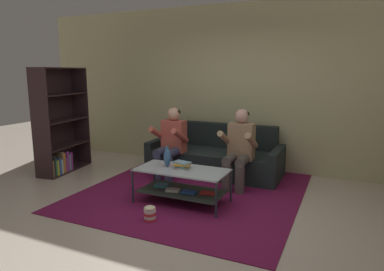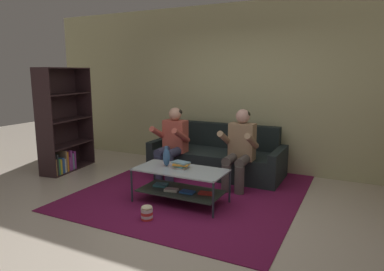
{
  "view_description": "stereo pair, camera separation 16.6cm",
  "coord_description": "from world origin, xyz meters",
  "px_view_note": "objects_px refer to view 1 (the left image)",
  "views": [
    {
      "loc": [
        1.75,
        -3.49,
        1.73
      ],
      "look_at": [
        -0.28,
        0.94,
        0.82
      ],
      "focal_mm": 32.0,
      "sensor_mm": 36.0,
      "label": 1
    },
    {
      "loc": [
        1.9,
        -3.42,
        1.73
      ],
      "look_at": [
        -0.28,
        0.94,
        0.82
      ],
      "focal_mm": 32.0,
      "sensor_mm": 36.0,
      "label": 2
    }
  ],
  "objects_px": {
    "person_seated_right": "(239,146)",
    "vase": "(167,157)",
    "bookshelf": "(58,132)",
    "person_seated_left": "(171,140)",
    "couch": "(215,158)",
    "coffee_table": "(182,181)",
    "book_stack": "(182,165)",
    "popcorn_tub": "(150,213)"
  },
  "relations": [
    {
      "from": "vase",
      "to": "bookshelf",
      "type": "distance_m",
      "value": 2.4
    },
    {
      "from": "couch",
      "to": "coffee_table",
      "type": "distance_m",
      "value": 1.48
    },
    {
      "from": "coffee_table",
      "to": "bookshelf",
      "type": "distance_m",
      "value": 2.67
    },
    {
      "from": "person_seated_right",
      "to": "vase",
      "type": "bearing_deg",
      "value": -129.53
    },
    {
      "from": "person_seated_left",
      "to": "book_stack",
      "type": "distance_m",
      "value": 1.11
    },
    {
      "from": "coffee_table",
      "to": "bookshelf",
      "type": "bearing_deg",
      "value": 170.24
    },
    {
      "from": "person_seated_right",
      "to": "coffee_table",
      "type": "relative_size",
      "value": 0.98
    },
    {
      "from": "coffee_table",
      "to": "popcorn_tub",
      "type": "xyz_separation_m",
      "value": [
        -0.09,
        -0.66,
        -0.21
      ]
    },
    {
      "from": "person_seated_left",
      "to": "bookshelf",
      "type": "height_order",
      "value": "bookshelf"
    },
    {
      "from": "person_seated_left",
      "to": "coffee_table",
      "type": "height_order",
      "value": "person_seated_left"
    },
    {
      "from": "bookshelf",
      "to": "popcorn_tub",
      "type": "distance_m",
      "value": 2.82
    },
    {
      "from": "person_seated_left",
      "to": "bookshelf",
      "type": "xyz_separation_m",
      "value": [
        -1.95,
        -0.49,
        0.08
      ]
    },
    {
      "from": "person_seated_left",
      "to": "book_stack",
      "type": "relative_size",
      "value": 4.54
    },
    {
      "from": "couch",
      "to": "person_seated_left",
      "type": "bearing_deg",
      "value": -137.33
    },
    {
      "from": "coffee_table",
      "to": "vase",
      "type": "xyz_separation_m",
      "value": [
        -0.24,
        0.05,
        0.29
      ]
    },
    {
      "from": "couch",
      "to": "person_seated_right",
      "type": "distance_m",
      "value": 0.87
    },
    {
      "from": "book_stack",
      "to": "bookshelf",
      "type": "bearing_deg",
      "value": 171.26
    },
    {
      "from": "person_seated_left",
      "to": "popcorn_tub",
      "type": "bearing_deg",
      "value": -70.48
    },
    {
      "from": "bookshelf",
      "to": "popcorn_tub",
      "type": "height_order",
      "value": "bookshelf"
    },
    {
      "from": "bookshelf",
      "to": "coffee_table",
      "type": "bearing_deg",
      "value": -9.76
    },
    {
      "from": "couch",
      "to": "bookshelf",
      "type": "relative_size",
      "value": 1.25
    },
    {
      "from": "bookshelf",
      "to": "person_seated_left",
      "type": "bearing_deg",
      "value": 14.21
    },
    {
      "from": "book_stack",
      "to": "popcorn_tub",
      "type": "bearing_deg",
      "value": -96.15
    },
    {
      "from": "coffee_table",
      "to": "bookshelf",
      "type": "height_order",
      "value": "bookshelf"
    },
    {
      "from": "person_seated_right",
      "to": "vase",
      "type": "xyz_separation_m",
      "value": [
        -0.74,
        -0.89,
        -0.04
      ]
    },
    {
      "from": "coffee_table",
      "to": "popcorn_tub",
      "type": "height_order",
      "value": "coffee_table"
    },
    {
      "from": "vase",
      "to": "book_stack",
      "type": "relative_size",
      "value": 1.08
    },
    {
      "from": "bookshelf",
      "to": "vase",
      "type": "bearing_deg",
      "value": -9.56
    },
    {
      "from": "person_seated_left",
      "to": "vase",
      "type": "distance_m",
      "value": 0.99
    },
    {
      "from": "person_seated_right",
      "to": "coffee_table",
      "type": "distance_m",
      "value": 1.12
    },
    {
      "from": "couch",
      "to": "popcorn_tub",
      "type": "distance_m",
      "value": 2.14
    },
    {
      "from": "vase",
      "to": "couch",
      "type": "bearing_deg",
      "value": 83.66
    },
    {
      "from": "person_seated_right",
      "to": "vase",
      "type": "height_order",
      "value": "person_seated_right"
    },
    {
      "from": "bookshelf",
      "to": "person_seated_right",
      "type": "bearing_deg",
      "value": 9.07
    },
    {
      "from": "person_seated_right",
      "to": "book_stack",
      "type": "distance_m",
      "value": 1.04
    },
    {
      "from": "vase",
      "to": "bookshelf",
      "type": "bearing_deg",
      "value": 170.44
    },
    {
      "from": "coffee_table",
      "to": "popcorn_tub",
      "type": "relative_size",
      "value": 6.61
    },
    {
      "from": "couch",
      "to": "person_seated_left",
      "type": "xyz_separation_m",
      "value": [
        -0.58,
        -0.53,
        0.35
      ]
    },
    {
      "from": "couch",
      "to": "popcorn_tub",
      "type": "relative_size",
      "value": 12.26
    },
    {
      "from": "vase",
      "to": "book_stack",
      "type": "distance_m",
      "value": 0.24
    },
    {
      "from": "couch",
      "to": "vase",
      "type": "bearing_deg",
      "value": -96.34
    },
    {
      "from": "person_seated_right",
      "to": "bookshelf",
      "type": "relative_size",
      "value": 0.66
    }
  ]
}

